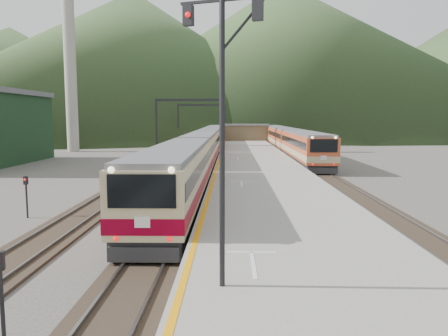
{
  "coord_description": "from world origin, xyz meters",
  "views": [
    {
      "loc": [
        3.14,
        -6.67,
        5.4
      ],
      "look_at": [
        2.62,
        22.49,
        2.0
      ],
      "focal_mm": 35.0,
      "sensor_mm": 36.0,
      "label": 1
    }
  ],
  "objects": [
    {
      "name": "short_signal_c",
      "position": [
        -7.87,
        16.19,
        1.46
      ],
      "size": [
        0.23,
        0.18,
        2.27
      ],
      "color": "black",
      "rests_on": "ground"
    },
    {
      "name": "station_shed",
      "position": [
        5.6,
        78.0,
        2.57
      ],
      "size": [
        9.4,
        4.4,
        3.1
      ],
      "color": "brown",
      "rests_on": "platform"
    },
    {
      "name": "hill_b",
      "position": [
        30.0,
        230.0,
        37.5
      ],
      "size": [
        220.0,
        220.0,
        75.0
      ],
      "primitive_type": "cone",
      "color": "#364D25",
      "rests_on": "ground"
    },
    {
      "name": "smokestack",
      "position": [
        -22.0,
        62.0,
        15.0
      ],
      "size": [
        1.8,
        1.8,
        30.0
      ],
      "primitive_type": "cylinder",
      "color": "#9E998E",
      "rests_on": "ground"
    },
    {
      "name": "gantry_near",
      "position": [
        -2.85,
        55.0,
        5.59
      ],
      "size": [
        9.55,
        0.25,
        8.0
      ],
      "color": "black",
      "rests_on": "ground"
    },
    {
      "name": "short_signal_a",
      "position": [
        -2.3,
        3.13,
        1.46
      ],
      "size": [
        0.25,
        0.21,
        2.27
      ],
      "color": "black",
      "rests_on": "ground"
    },
    {
      "name": "main_train",
      "position": [
        0.0,
        58.78,
        2.03
      ],
      "size": [
        2.94,
        100.94,
        3.59
      ],
      "color": "tan",
      "rests_on": "track_main"
    },
    {
      "name": "platform",
      "position": [
        5.6,
        38.0,
        0.5
      ],
      "size": [
        8.0,
        100.0,
        1.0
      ],
      "primitive_type": "cube",
      "color": "gray",
      "rests_on": "ground"
    },
    {
      "name": "hill_d",
      "position": [
        -120.0,
        240.0,
        27.5
      ],
      "size": [
        200.0,
        200.0,
        55.0
      ],
      "primitive_type": "cone",
      "color": "#364D25",
      "rests_on": "ground"
    },
    {
      "name": "track_second",
      "position": [
        11.5,
        40.0,
        0.07
      ],
      "size": [
        2.6,
        200.0,
        0.23
      ],
      "color": "black",
      "rests_on": "ground"
    },
    {
      "name": "track_far",
      "position": [
        -5.0,
        40.0,
        0.07
      ],
      "size": [
        2.6,
        200.0,
        0.23
      ],
      "color": "black",
      "rests_on": "ground"
    },
    {
      "name": "hill_a",
      "position": [
        -40.0,
        190.0,
        30.0
      ],
      "size": [
        180.0,
        180.0,
        60.0
      ],
      "primitive_type": "cone",
      "color": "#364D25",
      "rests_on": "ground"
    },
    {
      "name": "signal_mast",
      "position": [
        2.9,
        4.34,
        5.74
      ],
      "size": [
        2.11,
        0.82,
        7.83
      ],
      "color": "black",
      "rests_on": "platform"
    },
    {
      "name": "gantry_far",
      "position": [
        -2.85,
        80.0,
        5.59
      ],
      "size": [
        9.55,
        0.25,
        8.0
      ],
      "color": "black",
      "rests_on": "ground"
    },
    {
      "name": "second_train",
      "position": [
        11.5,
        64.07,
        2.08
      ],
      "size": [
        3.03,
        62.17,
        3.7
      ],
      "color": "#B84A28",
      "rests_on": "track_second"
    },
    {
      "name": "track_main",
      "position": [
        0.0,
        40.0,
        0.07
      ],
      "size": [
        2.6,
        200.0,
        0.23
      ],
      "color": "black",
      "rests_on": "ground"
    },
    {
      "name": "short_signal_b",
      "position": [
        -2.56,
        27.07,
        1.46
      ],
      "size": [
        0.26,
        0.21,
        2.27
      ],
      "color": "black",
      "rests_on": "ground"
    }
  ]
}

